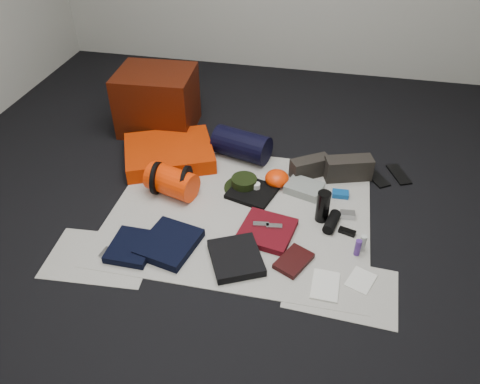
% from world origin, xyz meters
% --- Properties ---
extents(floor, '(4.50, 4.50, 0.02)m').
position_xyz_m(floor, '(0.00, 0.00, -0.01)').
color(floor, black).
rests_on(floor, ground).
extents(newspaper_mat, '(1.60, 1.30, 0.01)m').
position_xyz_m(newspaper_mat, '(0.00, 0.00, 0.00)').
color(newspaper_mat, silver).
rests_on(newspaper_mat, floor).
extents(newspaper_sheet_front_left, '(0.61, 0.44, 0.00)m').
position_xyz_m(newspaper_sheet_front_left, '(-0.70, -0.55, 0.00)').
color(newspaper_sheet_front_left, silver).
rests_on(newspaper_sheet_front_left, floor).
extents(newspaper_sheet_front_right, '(0.60, 0.43, 0.00)m').
position_xyz_m(newspaper_sheet_front_right, '(0.65, -0.50, 0.00)').
color(newspaper_sheet_front_right, silver).
rests_on(newspaper_sheet_front_right, floor).
extents(red_cabinet, '(0.60, 0.51, 0.47)m').
position_xyz_m(red_cabinet, '(-0.85, 0.89, 0.24)').
color(red_cabinet, '#451205').
rests_on(red_cabinet, floor).
extents(sleeping_pad, '(0.76, 0.71, 0.11)m').
position_xyz_m(sleeping_pad, '(-0.62, 0.46, 0.06)').
color(sleeping_pad, red).
rests_on(sleeping_pad, newspaper_mat).
extents(stuff_sack, '(0.37, 0.28, 0.19)m').
position_xyz_m(stuff_sack, '(-0.48, 0.09, 0.10)').
color(stuff_sack, '#F93304').
rests_on(stuff_sack, newspaper_mat).
extents(sack_strap_left, '(0.02, 0.22, 0.22)m').
position_xyz_m(sack_strap_left, '(-0.58, 0.09, 0.11)').
color(sack_strap_left, black).
rests_on(sack_strap_left, newspaper_mat).
extents(sack_strap_right, '(0.03, 0.22, 0.22)m').
position_xyz_m(sack_strap_right, '(-0.38, 0.09, 0.11)').
color(sack_strap_right, black).
rests_on(sack_strap_right, newspaper_mat).
extents(navy_duffel, '(0.44, 0.31, 0.21)m').
position_xyz_m(navy_duffel, '(-0.12, 0.60, 0.11)').
color(navy_duffel, black).
rests_on(navy_duffel, newspaper_mat).
extents(boonie_brim, '(0.33, 0.33, 0.01)m').
position_xyz_m(boonie_brim, '(-0.03, 0.24, 0.01)').
color(boonie_brim, black).
rests_on(boonie_brim, newspaper_mat).
extents(boonie_crown, '(0.17, 0.17, 0.07)m').
position_xyz_m(boonie_crown, '(-0.03, 0.24, 0.05)').
color(boonie_crown, black).
rests_on(boonie_crown, boonie_brim).
extents(hiking_boot_left, '(0.28, 0.23, 0.13)m').
position_xyz_m(hiking_boot_left, '(0.39, 0.48, 0.07)').
color(hiking_boot_left, '#28241F').
rests_on(hiking_boot_left, newspaper_mat).
extents(hiking_boot_right, '(0.34, 0.21, 0.16)m').
position_xyz_m(hiking_boot_right, '(0.65, 0.50, 0.09)').
color(hiking_boot_right, '#28241F').
rests_on(hiking_boot_right, newspaper_mat).
extents(flip_flop_left, '(0.21, 0.25, 0.01)m').
position_xyz_m(flip_flop_left, '(0.84, 0.55, 0.01)').
color(flip_flop_left, black).
rests_on(flip_flop_left, floor).
extents(flip_flop_right, '(0.17, 0.25, 0.01)m').
position_xyz_m(flip_flop_right, '(1.00, 0.62, 0.01)').
color(flip_flop_right, black).
rests_on(flip_flop_right, floor).
extents(trousers_navy_a, '(0.24, 0.28, 0.04)m').
position_xyz_m(trousers_navy_a, '(-0.54, -0.46, 0.03)').
color(trousers_navy_a, black).
rests_on(trousers_navy_a, newspaper_mat).
extents(trousers_navy_b, '(0.36, 0.39, 0.05)m').
position_xyz_m(trousers_navy_b, '(-0.34, -0.39, 0.03)').
color(trousers_navy_b, black).
rests_on(trousers_navy_b, newspaper_mat).
extents(trousers_charcoal, '(0.38, 0.39, 0.05)m').
position_xyz_m(trousers_charcoal, '(0.06, -0.42, 0.03)').
color(trousers_charcoal, black).
rests_on(trousers_charcoal, newspaper_mat).
extents(black_tshirt, '(0.35, 0.33, 0.03)m').
position_xyz_m(black_tshirt, '(0.04, 0.19, 0.02)').
color(black_tshirt, black).
rests_on(black_tshirt, newspaper_mat).
extents(red_shirt, '(0.35, 0.35, 0.04)m').
position_xyz_m(red_shirt, '(0.20, -0.17, 0.03)').
color(red_shirt, '#580911').
rests_on(red_shirt, newspaper_mat).
extents(orange_stuff_sack, '(0.19, 0.19, 0.11)m').
position_xyz_m(orange_stuff_sack, '(0.18, 0.32, 0.06)').
color(orange_stuff_sack, '#F93304').
rests_on(orange_stuff_sack, newspaper_mat).
extents(first_aid_pouch, '(0.27, 0.23, 0.06)m').
position_xyz_m(first_aid_pouch, '(0.37, 0.29, 0.03)').
color(first_aid_pouch, gray).
rests_on(first_aid_pouch, newspaper_mat).
extents(water_bottle, '(0.11, 0.11, 0.21)m').
position_xyz_m(water_bottle, '(0.50, 0.03, 0.11)').
color(water_bottle, black).
rests_on(water_bottle, newspaper_mat).
extents(speaker, '(0.11, 0.18, 0.07)m').
position_xyz_m(speaker, '(0.57, -0.02, 0.04)').
color(speaker, black).
rests_on(speaker, newspaper_mat).
extents(compact_camera, '(0.10, 0.06, 0.04)m').
position_xyz_m(compact_camera, '(0.66, 0.08, 0.02)').
color(compact_camera, '#AEAEB3').
rests_on(compact_camera, newspaper_mat).
extents(cyan_case, '(0.11, 0.07, 0.03)m').
position_xyz_m(cyan_case, '(0.61, 0.29, 0.02)').
color(cyan_case, '#0F4E97').
rests_on(cyan_case, newspaper_mat).
extents(toiletry_purple, '(0.04, 0.04, 0.10)m').
position_xyz_m(toiletry_purple, '(0.72, -0.23, 0.06)').
color(toiletry_purple, '#4A277E').
rests_on(toiletry_purple, newspaper_mat).
extents(toiletry_clear, '(0.04, 0.04, 0.11)m').
position_xyz_m(toiletry_clear, '(0.75, -0.19, 0.06)').
color(toiletry_clear, silver).
rests_on(toiletry_clear, newspaper_mat).
extents(paperback_book, '(0.23, 0.26, 0.03)m').
position_xyz_m(paperback_book, '(0.38, -0.37, 0.02)').
color(paperback_book, black).
rests_on(paperback_book, newspaper_mat).
extents(map_booklet, '(0.15, 0.21, 0.01)m').
position_xyz_m(map_booklet, '(0.57, -0.50, 0.01)').
color(map_booklet, silver).
rests_on(map_booklet, newspaper_mat).
extents(map_printout, '(0.18, 0.20, 0.01)m').
position_xyz_m(map_printout, '(0.75, -0.42, 0.01)').
color(map_printout, silver).
rests_on(map_printout, newspaper_mat).
extents(sunglasses, '(0.11, 0.07, 0.03)m').
position_xyz_m(sunglasses, '(0.66, -0.07, 0.02)').
color(sunglasses, black).
rests_on(sunglasses, newspaper_mat).
extents(key_cluster, '(0.09, 0.09, 0.01)m').
position_xyz_m(key_cluster, '(-0.66, -0.52, 0.01)').
color(key_cluster, '#AEAEB3').
rests_on(key_cluster, newspaper_mat).
extents(tape_roll, '(0.05, 0.05, 0.04)m').
position_xyz_m(tape_roll, '(0.06, 0.22, 0.05)').
color(tape_roll, white).
rests_on(tape_roll, black_tshirt).
extents(energy_bar_a, '(0.10, 0.05, 0.01)m').
position_xyz_m(energy_bar_a, '(0.16, -0.15, 0.05)').
color(energy_bar_a, '#AEAEB3').
rests_on(energy_bar_a, red_shirt).
extents(energy_bar_b, '(0.10, 0.05, 0.01)m').
position_xyz_m(energy_bar_b, '(0.24, -0.15, 0.05)').
color(energy_bar_b, '#AEAEB3').
rests_on(energy_bar_b, red_shirt).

